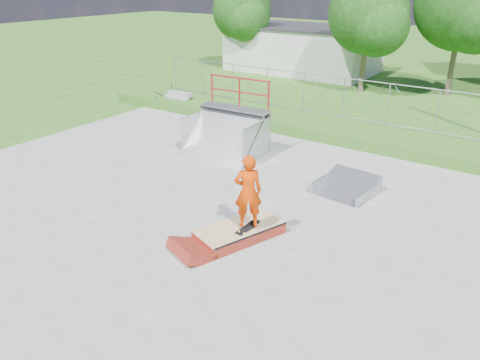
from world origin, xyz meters
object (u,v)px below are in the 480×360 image
object	(u,v)px
flat_bank_ramp	(346,186)
quarter_pipe	(224,120)
grind_box	(240,232)
skater	(248,194)

from	to	relation	value
flat_bank_ramp	quarter_pipe	bearing A→B (deg)	178.93
grind_box	skater	size ratio (longest dim) A/B	1.32
flat_bank_ramp	skater	world-z (taller)	skater
grind_box	skater	xyz separation A→B (m)	(0.24, 0.03, 1.19)
grind_box	flat_bank_ramp	world-z (taller)	flat_bank_ramp
grind_box	skater	bearing A→B (deg)	26.04
quarter_pipe	flat_bank_ramp	world-z (taller)	quarter_pipe
skater	grind_box	bearing A→B (deg)	-33.37
skater	flat_bank_ramp	bearing A→B (deg)	-142.80
quarter_pipe	flat_bank_ramp	bearing A→B (deg)	-9.50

